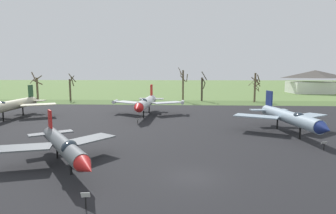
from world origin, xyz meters
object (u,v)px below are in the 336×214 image
jet_fighter_front_right (64,146)px  jet_fighter_rear_left (289,117)px  jet_fighter_rear_center (146,103)px  info_placard_rear_center (138,120)px  info_placard_front_right (86,199)px  info_placard_rear_left (324,145)px  jet_fighter_front_left (11,105)px  visitor_building (315,82)px

jet_fighter_front_right → jet_fighter_rear_left: (23.72, 14.01, 0.42)m
jet_fighter_rear_center → info_placard_rear_center: (-0.23, -8.26, -1.91)m
info_placard_front_right → info_placard_rear_left: (20.17, 13.35, -0.02)m
jet_fighter_front_left → info_placard_rear_left: size_ratio=17.83×
jet_fighter_rear_center → visitor_building: 86.73m
jet_fighter_rear_left → info_placard_rear_center: bearing=163.6°
info_placard_rear_left → jet_fighter_rear_left: bearing=95.9°
info_placard_front_right → visitor_building: 114.32m
jet_fighter_rear_center → info_placard_rear_left: bearing=-45.7°
info_placard_front_right → info_placard_rear_center: 27.15m
jet_fighter_rear_left → info_placard_rear_left: jet_fighter_rear_left is taller
jet_fighter_front_left → jet_fighter_rear_center: bearing=12.3°
info_placard_rear_center → visitor_building: visitor_building is taller
jet_fighter_rear_left → info_placard_rear_left: size_ratio=15.86×
info_placard_rear_center → jet_fighter_rear_left: (20.92, -6.17, 1.71)m
jet_fighter_front_right → info_placard_rear_center: (2.80, 20.18, -1.29)m
info_placard_front_right → visitor_building: size_ratio=0.06×
info_placard_rear_center → visitor_building: size_ratio=0.05×
jet_fighter_front_left → visitor_building: bearing=39.4°
info_placard_rear_left → jet_fighter_front_right: bearing=-165.3°
info_placard_rear_center → jet_fighter_front_left: bearing=171.8°
jet_fighter_rear_center → jet_fighter_rear_left: size_ratio=1.11×
jet_fighter_rear_left → visitor_building: bearing=63.1°
jet_fighter_rear_left → jet_fighter_rear_center: bearing=145.1°
info_placard_front_right → jet_fighter_rear_left: 28.58m
jet_fighter_rear_center → info_placard_rear_left: (21.48, -22.01, -1.86)m
jet_fighter_front_left → jet_fighter_front_right: 30.71m
visitor_building → info_placard_rear_center: bearing=-130.2°
info_placard_rear_center → visitor_building: bearing=49.8°
jet_fighter_front_left → jet_fighter_rear_left: jet_fighter_front_left is taller
jet_fighter_front_right → visitor_building: size_ratio=0.61×
jet_fighter_front_right → visitor_building: 110.79m
visitor_building → jet_fighter_rear_center: bearing=-133.6°
jet_fighter_front_left → jet_fighter_rear_center: jet_fighter_front_left is taller
info_placard_rear_left → visitor_building: 93.13m
jet_fighter_front_right → jet_fighter_rear_left: size_ratio=0.75×
jet_fighter_rear_left → info_placard_rear_left: (0.78, -7.58, -1.66)m
jet_fighter_rear_left → info_placard_front_right: bearing=-132.8°
jet_fighter_front_left → jet_fighter_rear_left: 44.56m
jet_fighter_rear_left → visitor_building: (39.11, 77.21, 2.26)m
jet_fighter_front_left → info_placard_rear_center: size_ratio=19.19×
jet_fighter_rear_center → jet_fighter_rear_left: 25.23m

